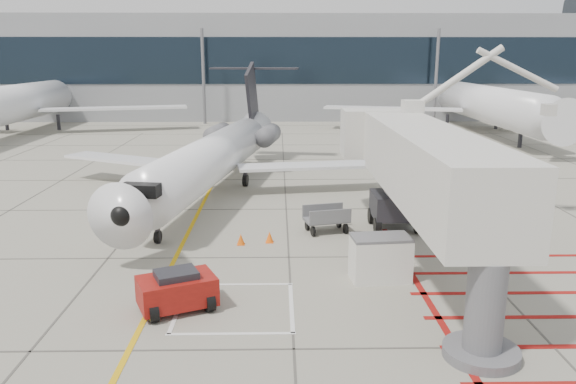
{
  "coord_description": "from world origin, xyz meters",
  "views": [
    {
      "loc": [
        -0.45,
        -19.47,
        8.73
      ],
      "look_at": [
        0.0,
        6.0,
        2.5
      ],
      "focal_mm": 35.0,
      "sensor_mm": 36.0,
      "label": 1
    }
  ],
  "objects": [
    {
      "name": "ground_plane",
      "position": [
        0.0,
        0.0,
        0.0
      ],
      "size": [
        260.0,
        260.0,
        0.0
      ],
      "primitive_type": "plane",
      "color": "gray",
      "rests_on": "ground"
    },
    {
      "name": "regional_jet",
      "position": [
        -5.02,
        13.09,
        3.98
      ],
      "size": [
        28.83,
        33.97,
        7.96
      ],
      "primitive_type": null,
      "rotation": [
        0.0,
        0.0,
        -0.17
      ],
      "color": "white",
      "rests_on": "ground_plane"
    },
    {
      "name": "jet_bridge",
      "position": [
        5.54,
        2.1,
        3.89
      ],
      "size": [
        9.24,
        19.47,
        7.79
      ],
      "primitive_type": null,
      "rotation": [
        0.0,
        0.0,
        0.0
      ],
      "color": "silver",
      "rests_on": "ground_plane"
    },
    {
      "name": "pushback_tug",
      "position": [
        -4.02,
        -1.14,
        0.76
      ],
      "size": [
        3.05,
        2.55,
        1.52
      ],
      "primitive_type": null,
      "rotation": [
        0.0,
        0.0,
        0.42
      ],
      "color": "maroon",
      "rests_on": "ground_plane"
    },
    {
      "name": "baggage_cart",
      "position": [
        1.97,
        7.68,
        0.68
      ],
      "size": [
        2.43,
        1.84,
        1.37
      ],
      "primitive_type": null,
      "rotation": [
        0.0,
        0.0,
        0.24
      ],
      "color": "slate",
      "rests_on": "ground_plane"
    },
    {
      "name": "ground_power_unit",
      "position": [
        3.58,
        1.41,
        0.91
      ],
      "size": [
        2.41,
        1.55,
        1.81
      ],
      "primitive_type": null,
      "rotation": [
        0.0,
        0.0,
        0.09
      ],
      "color": "white",
      "rests_on": "ground_plane"
    },
    {
      "name": "cone_nose",
      "position": [
        -2.24,
        5.78,
        0.26
      ],
      "size": [
        0.38,
        0.38,
        0.52
      ],
      "primitive_type": "cone",
      "color": "#EC590C",
      "rests_on": "ground_plane"
    },
    {
      "name": "cone_side",
      "position": [
        -0.88,
        6.07,
        0.27
      ],
      "size": [
        0.39,
        0.39,
        0.54
      ],
      "primitive_type": "cone",
      "color": "#FF5F0D",
      "rests_on": "ground_plane"
    },
    {
      "name": "terminal_building",
      "position": [
        10.0,
        70.0,
        7.0
      ],
      "size": [
        180.0,
        28.0,
        14.0
      ],
      "primitive_type": "cube",
      "color": "gray",
      "rests_on": "ground_plane"
    },
    {
      "name": "terminal_glass_band",
      "position": [
        10.0,
        55.95,
        8.0
      ],
      "size": [
        180.0,
        0.1,
        6.0
      ],
      "primitive_type": "cube",
      "color": "black",
      "rests_on": "ground_plane"
    },
    {
      "name": "bg_aircraft_b",
      "position": [
        -29.79,
        46.0,
        6.16
      ],
      "size": [
        36.97,
        41.08,
        12.32
      ],
      "primitive_type": null,
      "color": "silver",
      "rests_on": "ground_plane"
    },
    {
      "name": "bg_aircraft_c",
      "position": [
        22.99,
        46.0,
        5.98
      ],
      "size": [
        35.91,
        39.9,
        11.97
      ],
      "primitive_type": null,
      "color": "silver",
      "rests_on": "ground_plane"
    }
  ]
}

